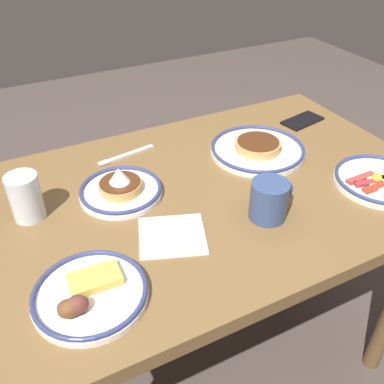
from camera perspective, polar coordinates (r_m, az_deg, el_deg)
ground_plane at (r=1.68m, az=1.43°, el=-21.06°), size 6.00×6.00×0.00m
dining_table at (r=1.18m, az=1.90°, el=-3.22°), size 1.24×0.78×0.76m
plate_near_main at (r=1.28m, az=8.77°, el=5.77°), size 0.28×0.28×0.04m
plate_center_pancakes at (r=1.10m, az=-9.55°, el=0.43°), size 0.21×0.21×0.08m
plate_far_companion at (r=0.86m, az=-13.68°, el=-13.16°), size 0.23×0.23×0.05m
plate_far_side at (r=1.24m, az=23.91°, el=1.45°), size 0.24×0.24×0.04m
coffee_mug at (r=1.02m, az=10.37°, el=-0.99°), size 0.12×0.09×0.10m
drinking_glass at (r=1.07m, az=-21.35°, el=-0.89°), size 0.08×0.08×0.12m
cell_phone at (r=1.50m, az=14.58°, el=9.24°), size 0.16×0.10×0.01m
paper_napkin at (r=0.98m, az=-2.69°, el=-5.87°), size 0.19×0.18×0.00m
fork_near at (r=1.28m, az=-8.83°, el=4.92°), size 0.18×0.05×0.01m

